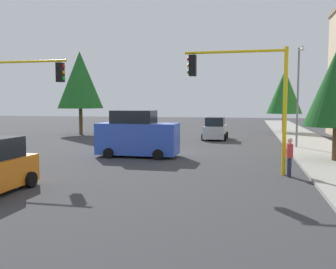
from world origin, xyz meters
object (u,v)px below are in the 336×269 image
car_silver (215,129)px  car_yellow (145,131)px  pedestrian_crossing (290,156)px  traffic_signal_near_left (244,85)px  tree_opposite_side (80,80)px  delivery_van_blue (137,135)px  street_lamp_curbside (299,86)px  traffic_signal_near_right (20,90)px  tree_roadside_far (285,92)px

car_silver → car_yellow: bearing=-56.1°
car_silver → pedestrian_crossing: bearing=16.4°
pedestrian_crossing → car_yellow: bearing=-140.7°
traffic_signal_near_left → tree_opposite_side: 24.60m
delivery_van_blue → tree_opposite_side: bearing=-143.4°
traffic_signal_near_left → street_lamp_curbside: size_ratio=0.81×
traffic_signal_near_left → traffic_signal_near_right: bearing=-90.0°
pedestrian_crossing → traffic_signal_near_right: bearing=-91.7°
traffic_signal_near_right → car_yellow: size_ratio=1.45×
traffic_signal_near_right → tree_roadside_far: tree_roadside_far is taller
tree_roadside_far → car_silver: 11.15m
traffic_signal_near_right → car_silver: 18.13m
car_yellow → pedestrian_crossing: size_ratio=2.22×
pedestrian_crossing → car_silver: bearing=-163.6°
delivery_van_blue → pedestrian_crossing: 9.41m
delivery_van_blue → pedestrian_crossing: (4.41, 8.30, -0.37)m
traffic_signal_near_right → car_yellow: traffic_signal_near_right is taller
delivery_van_blue → car_silver: size_ratio=1.20×
street_lamp_curbside → tree_opposite_side: (-8.39, -20.20, 1.20)m
tree_opposite_side → delivery_van_blue: tree_opposite_side is taller
car_yellow → street_lamp_curbside: bearing=78.4°
delivery_van_blue → car_silver: (-11.65, 3.58, -0.38)m
delivery_van_blue → traffic_signal_near_left: bearing=57.5°
traffic_signal_near_right → pedestrian_crossing: bearing=88.3°
tree_roadside_far → tree_opposite_side: tree_opposite_side is taller
tree_roadside_far → pedestrian_crossing: (24.41, -1.79, -3.49)m
tree_roadside_far → street_lamp_curbside: bearing=-1.2°
traffic_signal_near_left → car_silver: 16.19m
traffic_signal_near_left → car_yellow: traffic_signal_near_left is taller
street_lamp_curbside → car_yellow: bearing=-101.6°
tree_roadside_far → delivery_van_blue: tree_roadside_far is taller
tree_opposite_side → car_yellow: 11.43m
street_lamp_curbside → traffic_signal_near_left: bearing=-20.0°
traffic_signal_near_left → car_yellow: bearing=-145.8°
delivery_van_blue → pedestrian_crossing: bearing=62.0°
traffic_signal_near_right → car_silver: traffic_signal_near_right is taller
traffic_signal_near_left → tree_roadside_far: (-24.00, 3.80, 0.39)m
street_lamp_curbside → pedestrian_crossing: (10.02, -1.49, -3.44)m
traffic_signal_near_right → pedestrian_crossing: 13.71m
street_lamp_curbside → tree_opposite_side: 21.91m
traffic_signal_near_left → delivery_van_blue: traffic_signal_near_left is taller
traffic_signal_near_left → car_yellow: size_ratio=1.50×
delivery_van_blue → car_silver: 12.20m
street_lamp_curbside → delivery_van_blue: 11.69m
traffic_signal_near_right → pedestrian_crossing: traffic_signal_near_right is taller
pedestrian_crossing → tree_opposite_side: bearing=-134.5°
delivery_van_blue → street_lamp_curbside: bearing=119.8°
traffic_signal_near_right → traffic_signal_near_left: (0.00, 11.36, 0.13)m
street_lamp_curbside → tree_roadside_far: bearing=178.8°
traffic_signal_near_left → street_lamp_curbside: (-9.61, 3.50, 0.34)m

